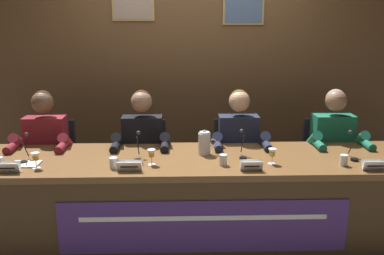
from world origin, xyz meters
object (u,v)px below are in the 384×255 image
object	(u,v)px
panelist_far_left	(44,148)
panelist_center_right	(239,147)
panelist_far_right	(335,146)
nameplate_far_right	(374,165)
chair_far_right	(325,167)
microphone_far_right	(353,150)
juice_glass_far_left	(36,158)
water_pitcher_central	(205,143)
juice_glass_center_left	(151,154)
nameplate_center_left	(129,166)
nameplate_center_right	(251,166)
microphone_center_left	(138,151)
water_cup_far_right	(344,161)
conference_table	(193,189)
water_cup_center_left	(114,164)
water_cup_center_right	(223,161)
chair_far_left	(54,170)
chair_center_right	(235,168)
microphone_far_left	(24,153)
microphone_center_right	(243,149)
panelist_center_left	(142,148)
nameplate_far_left	(7,167)
document_stack_far_left	(26,164)
juice_glass_center_right	(272,153)

from	to	relation	value
panelist_far_left	panelist_center_right	distance (m)	1.75
panelist_far_right	nameplate_far_right	size ratio (longest dim) A/B	6.99
chair_far_right	microphone_far_right	bearing A→B (deg)	-92.84
nameplate_far_right	juice_glass_far_left	bearing A→B (deg)	177.54
panelist_far_right	water_pitcher_central	xyz separation A→B (m)	(-1.21, -0.32, 0.14)
microphone_far_right	juice_glass_center_left	bearing A→B (deg)	-176.63
nameplate_center_left	panelist_far_left	bearing A→B (deg)	140.40
nameplate_center_left	water_pitcher_central	xyz separation A→B (m)	(0.57, 0.37, 0.05)
juice_glass_center_left	microphone_far_right	distance (m)	1.59
nameplate_center_right	microphone_center_left	bearing A→B (deg)	162.97
nameplate_center_left	water_cup_far_right	size ratio (longest dim) A/B	2.13
conference_table	water_cup_center_left	size ratio (longest dim) A/B	44.64
juice_glass_center_left	water_cup_center_right	world-z (taller)	juice_glass_center_left
water_cup_center_left	nameplate_center_right	xyz separation A→B (m)	(1.02, -0.07, 0.00)
chair_far_left	panelist_far_right	bearing A→B (deg)	-4.33
juice_glass_center_left	chair_center_right	xyz separation A→B (m)	(0.75, 0.77, -0.40)
panelist_far_right	nameplate_center_left	bearing A→B (deg)	-158.57
microphone_far_left	water_cup_center_right	size ratio (longest dim) A/B	2.54
microphone_center_right	panelist_center_left	bearing A→B (deg)	153.65
nameplate_far_right	water_pitcher_central	distance (m)	1.30
microphone_center_right	water_cup_far_right	size ratio (longest dim) A/B	2.54
panelist_far_left	panelist_center_left	size ratio (longest dim) A/B	1.00
nameplate_center_right	panelist_far_right	distance (m)	1.14
water_cup_center_left	panelist_center_right	distance (m)	1.21
chair_far_left	water_cup_far_right	bearing A→B (deg)	-18.46
chair_far_left	panelist_far_left	bearing A→B (deg)	-90.00
conference_table	nameplate_far_right	bearing A→B (deg)	-9.03
juice_glass_far_left	chair_center_right	xyz separation A→B (m)	(1.61, 0.82, -0.40)
chair_far_right	panelist_far_right	world-z (taller)	panelist_far_right
nameplate_center_right	panelist_far_right	world-z (taller)	panelist_far_right
panelist_far_right	water_cup_far_right	bearing A→B (deg)	-104.59
chair_center_right	chair_far_left	bearing A→B (deg)	180.00
water_cup_far_right	water_pitcher_central	world-z (taller)	water_pitcher_central
panelist_far_left	water_pitcher_central	bearing A→B (deg)	-12.90
chair_far_left	water_cup_center_left	bearing A→B (deg)	-49.35
panelist_center_right	nameplate_center_right	world-z (taller)	panelist_center_right
nameplate_center_right	nameplate_far_right	distance (m)	0.91
conference_table	water_cup_center_right	bearing A→B (deg)	-17.29
chair_center_right	nameplate_far_right	distance (m)	1.34
nameplate_far_left	water_cup_center_right	xyz separation A→B (m)	(1.58, 0.11, -0.00)
juice_glass_far_left	chair_far_right	size ratio (longest dim) A/B	0.14
panelist_center_right	document_stack_far_left	distance (m)	1.80
water_cup_center_left	water_cup_far_right	bearing A→B (deg)	0.51
juice_glass_center_left	document_stack_far_left	distance (m)	0.97
nameplate_center_right	microphone_center_right	size ratio (longest dim) A/B	0.75
chair_center_right	document_stack_far_left	size ratio (longest dim) A/B	4.16
juice_glass_center_left	nameplate_center_right	world-z (taller)	juice_glass_center_left
nameplate_far_left	panelist_far_right	world-z (taller)	panelist_far_right
conference_table	panelist_center_right	world-z (taller)	panelist_center_right
juice_glass_center_right	chair_far_right	size ratio (longest dim) A/B	0.14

